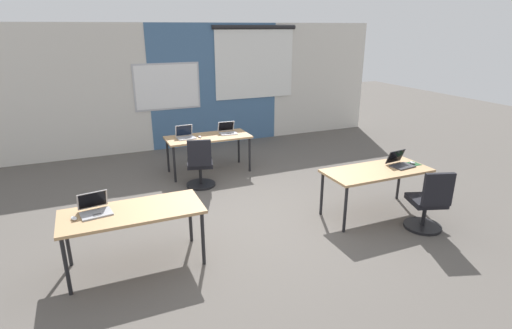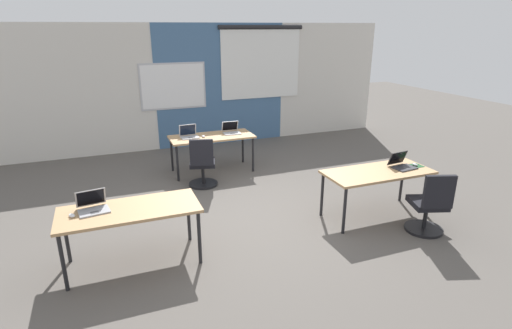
% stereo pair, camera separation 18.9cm
% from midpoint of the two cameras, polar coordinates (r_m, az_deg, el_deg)
% --- Properties ---
extents(ground_plane, '(24.00, 24.00, 0.00)m').
position_cam_midpoint_polar(ground_plane, '(6.05, -1.44, -7.62)').
color(ground_plane, '#56514C').
extents(back_wall_assembly, '(10.00, 0.27, 2.80)m').
position_cam_midpoint_polar(back_wall_assembly, '(9.53, -10.92, 10.89)').
color(back_wall_assembly, silver).
rests_on(back_wall_assembly, ground).
extents(desk_near_left, '(1.60, 0.70, 0.72)m').
position_cam_midpoint_polar(desk_near_left, '(4.88, -18.29, -6.89)').
color(desk_near_left, tan).
rests_on(desk_near_left, ground).
extents(desk_near_right, '(1.60, 0.70, 0.72)m').
position_cam_midpoint_polar(desk_near_right, '(6.15, 16.00, -1.23)').
color(desk_near_right, tan).
rests_on(desk_near_right, ground).
extents(desk_far_center, '(1.60, 0.70, 0.72)m').
position_cam_midpoint_polar(desk_far_center, '(7.77, -7.54, 3.58)').
color(desk_far_center, tan).
rests_on(desk_far_center, ground).
extents(laptop_far_left, '(0.35, 0.29, 0.24)m').
position_cam_midpoint_polar(laptop_far_left, '(7.69, -10.74, 4.11)').
color(laptop_far_left, '#B7B7BC').
rests_on(laptop_far_left, desk_far_center).
extents(mouse_far_left, '(0.07, 0.11, 0.03)m').
position_cam_midpoint_polar(mouse_far_left, '(7.68, -8.73, 3.94)').
color(mouse_far_left, silver).
rests_on(mouse_far_left, desk_far_center).
extents(chair_far_left, '(0.54, 0.59, 0.92)m').
position_cam_midpoint_polar(chair_far_left, '(7.10, -8.74, -0.38)').
color(chair_far_left, black).
rests_on(chair_far_left, ground).
extents(laptop_near_right_end, '(0.37, 0.35, 0.23)m').
position_cam_midpoint_polar(laptop_near_right_end, '(6.39, 19.08, 0.24)').
color(laptop_near_right_end, '#333338').
rests_on(laptop_near_right_end, desk_near_right).
extents(mousepad_near_right_end, '(0.22, 0.19, 0.00)m').
position_cam_midpoint_polar(mousepad_near_right_end, '(6.54, 20.65, 0.07)').
color(mousepad_near_right_end, '#23512D').
rests_on(mousepad_near_right_end, desk_near_right).
extents(mouse_near_right_end, '(0.07, 0.11, 0.03)m').
position_cam_midpoint_polar(mouse_near_right_end, '(6.54, 20.67, 0.23)').
color(mouse_near_right_end, '#B2B2B7').
rests_on(mouse_near_right_end, mousepad_near_right_end).
extents(chair_near_right_end, '(0.56, 0.61, 0.92)m').
position_cam_midpoint_polar(chair_near_right_end, '(6.00, 22.55, -5.44)').
color(chair_near_right_end, black).
rests_on(chair_near_right_end, ground).
extents(laptop_near_left_end, '(0.37, 0.35, 0.23)m').
position_cam_midpoint_polar(laptop_near_left_end, '(4.93, -23.04, -5.85)').
color(laptop_near_left_end, '#9E9EA3').
rests_on(laptop_near_left_end, desk_near_left).
extents(mouse_near_left_end, '(0.09, 0.11, 0.03)m').
position_cam_midpoint_polar(mouse_near_left_end, '(4.87, -25.59, -6.95)').
color(mouse_near_left_end, silver).
rests_on(mouse_near_left_end, desk_near_left).
extents(laptop_far_right, '(0.35, 0.34, 0.22)m').
position_cam_midpoint_polar(laptop_far_right, '(7.93, -4.77, 4.81)').
color(laptop_far_right, silver).
rests_on(laptop_far_right, desk_far_center).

